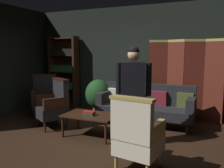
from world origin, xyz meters
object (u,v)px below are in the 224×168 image
at_px(armchair_gilt_accent, 137,135).
at_px(armchair_wing_right, 54,105).
at_px(bookshelf, 64,70).
at_px(armchair_wing_left, 45,96).
at_px(book_green_cloth, 89,114).
at_px(velvet_couch, 146,103).
at_px(standing_figure, 133,87).
at_px(folding_screen, 184,78).
at_px(coffee_table, 90,117).
at_px(potted_plant, 98,95).
at_px(book_red_leather, 89,112).

height_order(armchair_gilt_accent, armchair_wing_right, same).
bearing_deg(bookshelf, armchair_wing_left, -81.76).
height_order(armchair_gilt_accent, book_green_cloth, armchair_gilt_accent).
xyz_separation_m(velvet_couch, standing_figure, (0.16, -1.40, 0.57)).
bearing_deg(folding_screen, coffee_table, -127.29).
xyz_separation_m(velvet_couch, armchair_wing_right, (-1.74, -1.05, 0.03)).
bearing_deg(armchair_wing_left, potted_plant, 19.64).
distance_m(folding_screen, potted_plant, 2.13).
relative_size(armchair_wing_right, book_red_leather, 4.62).
relative_size(folding_screen, velvet_couch, 0.90).
bearing_deg(book_red_leather, bookshelf, 133.97).
relative_size(velvet_couch, armchair_wing_left, 2.04).
bearing_deg(armchair_wing_right, potted_plant, 66.93).
distance_m(folding_screen, book_red_leather, 2.54).
relative_size(bookshelf, potted_plant, 2.20).
bearing_deg(velvet_couch, potted_plant, 175.76).
bearing_deg(bookshelf, armchair_gilt_accent, -42.29).
distance_m(velvet_couch, book_green_cloth, 1.48).
height_order(armchair_wing_left, book_red_leather, armchair_wing_left).
xyz_separation_m(armchair_gilt_accent, book_green_cloth, (-1.22, 0.86, -0.05)).
bearing_deg(book_red_leather, folding_screen, 53.52).
relative_size(folding_screen, armchair_gilt_accent, 1.83).
distance_m(velvet_couch, armchair_wing_right, 2.03).
distance_m(armchair_wing_left, potted_plant, 1.37).
bearing_deg(coffee_table, folding_screen, 52.71).
height_order(bookshelf, book_red_leather, bookshelf).
distance_m(armchair_gilt_accent, book_red_leather, 1.49).
bearing_deg(bookshelf, folding_screen, -0.24).
height_order(armchair_wing_right, book_green_cloth, armchair_wing_right).
relative_size(armchair_wing_left, book_red_leather, 4.62).
relative_size(coffee_table, armchair_gilt_accent, 0.96).
relative_size(armchair_gilt_accent, book_green_cloth, 5.29).
bearing_deg(armchair_gilt_accent, folding_screen, 84.77).
xyz_separation_m(coffee_table, armchair_gilt_accent, (1.22, -0.92, 0.12)).
relative_size(potted_plant, book_red_leather, 4.14).
xyz_separation_m(coffee_table, potted_plant, (-0.50, 1.31, 0.16)).
xyz_separation_m(coffee_table, standing_figure, (0.92, -0.18, 0.65)).
distance_m(potted_plant, book_green_cloth, 1.46).
bearing_deg(folding_screen, armchair_wing_right, -144.29).
height_order(folding_screen, armchair_wing_right, folding_screen).
distance_m(standing_figure, book_red_leather, 1.07).
bearing_deg(book_red_leather, armchair_gilt_accent, -35.27).
bearing_deg(coffee_table, velvet_couch, 58.23).
relative_size(armchair_wing_left, armchair_wing_right, 1.00).
relative_size(armchair_gilt_accent, standing_figure, 0.61).
xyz_separation_m(armchair_wing_right, book_green_cloth, (0.98, -0.23, -0.05)).
xyz_separation_m(velvet_couch, armchair_wing_left, (-2.54, -0.37, 0.03)).
bearing_deg(book_green_cloth, standing_figure, -7.52).
height_order(coffee_table, book_red_leather, book_red_leather).
relative_size(velvet_couch, standing_figure, 1.25).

